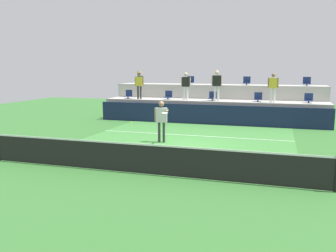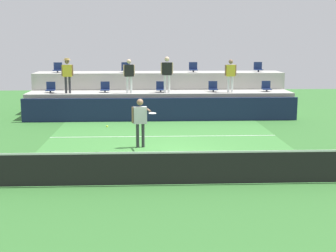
{
  "view_description": "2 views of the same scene",
  "coord_description": "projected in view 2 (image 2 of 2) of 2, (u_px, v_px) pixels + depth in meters",
  "views": [
    {
      "loc": [
        3.72,
        -13.38,
        3.06
      ],
      "look_at": [
        0.02,
        -1.54,
        1.06
      ],
      "focal_mm": 37.76,
      "sensor_mm": 36.0,
      "label": 1
    },
    {
      "loc": [
        -0.69,
        -16.13,
        3.84
      ],
      "look_at": [
        -0.0,
        -1.3,
        1.11
      ],
      "focal_mm": 50.76,
      "sensor_mm": 36.0,
      "label": 2
    }
  ],
  "objects": [
    {
      "name": "stadium_chair_upper_far_left",
      "position": [
        58.0,
        68.0,
        24.79
      ],
      "size": [
        0.44,
        0.4,
        0.52
      ],
      "color": "#2D2D33",
      "rests_on": "seating_tier_upper"
    },
    {
      "name": "spectator_in_grey",
      "position": [
        231.0,
        73.0,
        23.06
      ],
      "size": [
        0.57,
        0.22,
        1.6
      ],
      "color": "white",
      "rests_on": "seating_tier_lower"
    },
    {
      "name": "court_inner_paint",
      "position": [
        165.0,
        144.0,
        17.55
      ],
      "size": [
        9.0,
        10.0,
        0.01
      ],
      "primitive_type": "cube",
      "color": "#3D7F38",
      "rests_on": "ground_plane"
    },
    {
      "name": "seating_tier_lower",
      "position": [
        160.0,
        104.0,
        23.63
      ],
      "size": [
        13.0,
        1.8,
        1.25
      ],
      "primitive_type": "cube",
      "color": "#ADAAA3",
      "rests_on": "ground_plane"
    },
    {
      "name": "stadium_chair_lower_right",
      "position": [
        213.0,
        87.0,
        23.53
      ],
      "size": [
        0.44,
        0.4,
        0.52
      ],
      "color": "#2D2D33",
      "rests_on": "seating_tier_lower"
    },
    {
      "name": "ground_plane",
      "position": [
        166.0,
        150.0,
        16.57
      ],
      "size": [
        40.0,
        40.0,
        0.0
      ],
      "primitive_type": "plane",
      "color": "#336B2D"
    },
    {
      "name": "tennis_ball",
      "position": [
        107.0,
        126.0,
        16.24
      ],
      "size": [
        0.07,
        0.07,
        0.07
      ],
      "color": "#CCE033"
    },
    {
      "name": "stadium_chair_lower_far_right",
      "position": [
        266.0,
        87.0,
        23.65
      ],
      "size": [
        0.44,
        0.4,
        0.52
      ],
      "color": "#2D2D33",
      "rests_on": "seating_tier_lower"
    },
    {
      "name": "stadium_chair_lower_left",
      "position": [
        105.0,
        88.0,
        23.29
      ],
      "size": [
        0.44,
        0.4,
        0.52
      ],
      "color": "#2D2D33",
      "rests_on": "seating_tier_lower"
    },
    {
      "name": "court_service_line",
      "position": [
        164.0,
        136.0,
        18.93
      ],
      "size": [
        9.0,
        0.06,
        0.0
      ],
      "primitive_type": "cube",
      "color": "white",
      "rests_on": "ground_plane"
    },
    {
      "name": "seating_tier_upper",
      "position": [
        159.0,
        92.0,
        25.32
      ],
      "size": [
        13.0,
        1.8,
        2.1
      ],
      "primitive_type": "cube",
      "color": "#ADAAA3",
      "rests_on": "ground_plane"
    },
    {
      "name": "spectator_in_white",
      "position": [
        129.0,
        73.0,
        22.83
      ],
      "size": [
        0.58,
        0.26,
        1.63
      ],
      "color": "white",
      "rests_on": "seating_tier_lower"
    },
    {
      "name": "stadium_chair_upper_far_right",
      "position": [
        258.0,
        68.0,
        25.27
      ],
      "size": [
        0.44,
        0.4,
        0.52
      ],
      "color": "#2D2D33",
      "rests_on": "seating_tier_upper"
    },
    {
      "name": "tennis_player",
      "position": [
        141.0,
        118.0,
        16.81
      ],
      "size": [
        0.89,
        1.18,
        1.76
      ],
      "color": "#2D2D33",
      "rests_on": "ground_plane"
    },
    {
      "name": "stadium_chair_upper_left",
      "position": [
        126.0,
        68.0,
        24.95
      ],
      "size": [
        0.44,
        0.4,
        0.52
      ],
      "color": "#2D2D33",
      "rests_on": "seating_tier_upper"
    },
    {
      "name": "spectator_leaning_on_rail",
      "position": [
        167.0,
        71.0,
        22.9
      ],
      "size": [
        0.61,
        0.24,
        1.75
      ],
      "color": "white",
      "rests_on": "seating_tier_lower"
    },
    {
      "name": "stadium_chair_lower_far_left",
      "position": [
        51.0,
        88.0,
        23.17
      ],
      "size": [
        0.44,
        0.4,
        0.52
      ],
      "color": "#2D2D33",
      "rests_on": "seating_tier_lower"
    },
    {
      "name": "spectator_with_hat",
      "position": [
        67.0,
        72.0,
        22.69
      ],
      "size": [
        0.57,
        0.4,
        1.68
      ],
      "color": "#2D2D33",
      "rests_on": "seating_tier_lower"
    },
    {
      "name": "tennis_net",
      "position": [
        173.0,
        167.0,
        12.55
      ],
      "size": [
        10.48,
        0.08,
        1.07
      ],
      "color": "black",
      "rests_on": "ground_plane"
    },
    {
      "name": "stadium_chair_upper_right",
      "position": [
        193.0,
        68.0,
        25.11
      ],
      "size": [
        0.44,
        0.4,
        0.52
      ],
      "color": "#2D2D33",
      "rests_on": "seating_tier_upper"
    },
    {
      "name": "stadium_chair_lower_center",
      "position": [
        161.0,
        88.0,
        23.41
      ],
      "size": [
        0.44,
        0.4,
        0.52
      ],
      "color": "#2D2D33",
      "rests_on": "seating_tier_lower"
    },
    {
      "name": "sponsor_backboard",
      "position": [
        161.0,
        110.0,
        22.37
      ],
      "size": [
        13.0,
        0.16,
        1.1
      ],
      "primitive_type": "cube",
      "color": "#141E42",
      "rests_on": "ground_plane"
    }
  ]
}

